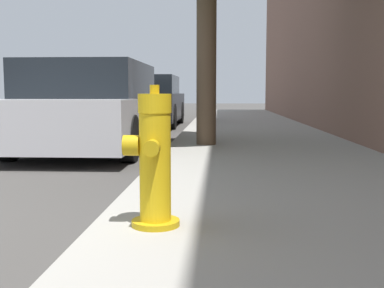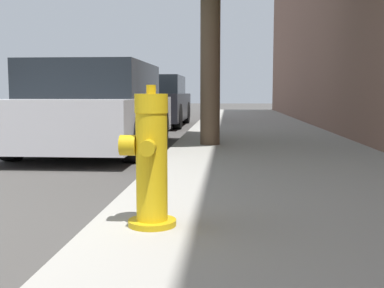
# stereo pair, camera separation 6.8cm
# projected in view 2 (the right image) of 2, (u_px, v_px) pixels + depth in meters

# --- Properties ---
(sidewalk_slab) EXTENTS (2.88, 40.00, 0.15)m
(sidewalk_slab) POSITION_uv_depth(u_px,v_px,m) (334.00, 244.00, 2.73)
(sidewalk_slab) COLOR #99968E
(sidewalk_slab) RESTS_ON ground_plane
(fire_hydrant) EXTENTS (0.33, 0.34, 0.83)m
(fire_hydrant) POSITION_uv_depth(u_px,v_px,m) (151.00, 162.00, 2.80)
(fire_hydrant) COLOR #C39C11
(fire_hydrant) RESTS_ON sidewalk_slab
(parked_car_near) EXTENTS (1.87, 4.59, 1.40)m
(parked_car_near) POSITION_uv_depth(u_px,v_px,m) (98.00, 108.00, 7.85)
(parked_car_near) COLOR #B7B7BC
(parked_car_near) RESTS_ON ground_plane
(parked_car_mid) EXTENTS (1.85, 3.97, 1.40)m
(parked_car_mid) POSITION_uv_depth(u_px,v_px,m) (153.00, 102.00, 13.51)
(parked_car_mid) COLOR black
(parked_car_mid) RESTS_ON ground_plane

